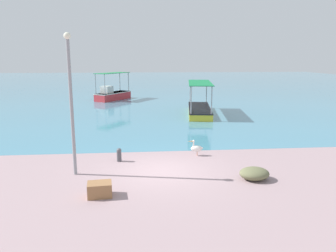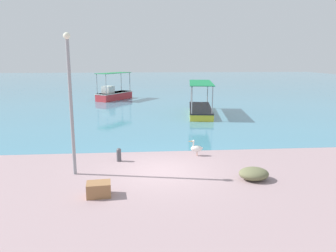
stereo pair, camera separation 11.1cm
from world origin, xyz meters
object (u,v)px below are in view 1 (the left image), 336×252
Objects in this scene: pelican at (196,148)px; mooring_bollard at (119,154)px; fishing_boat_center at (199,108)px; fishing_boat_near_right at (112,94)px; net_pile at (254,174)px; cargo_crate at (100,189)px; lamp_post at (71,97)px.

pelican is 1.26× the size of mooring_bollard.
fishing_boat_center is 1.46× the size of fishing_boat_near_right.
net_pile is 1.42× the size of cargo_crate.
cargo_crate reaches higher than net_pile.
mooring_bollard reaches higher than cargo_crate.
fishing_boat_center reaches higher than pelican.
fishing_boat_center is 8.94× the size of pelican.
mooring_bollard is at bearing -116.14° from fishing_boat_center.
pelican is 6.54m from lamp_post.
fishing_boat_center is at bearing 68.09° from cargo_crate.
cargo_crate is at bearing -96.73° from mooring_bollard.
lamp_post reaches higher than net_pile.
mooring_bollard is at bearing -85.03° from fishing_boat_near_right.
net_pile is (5.49, -2.84, -0.10)m from mooring_bollard.
fishing_boat_near_right is 7.71× the size of mooring_bollard.
lamp_post is (-7.87, -14.10, 2.72)m from fishing_boat_center.
fishing_boat_near_right is 5.90× the size of cargo_crate.
mooring_bollard is at bearing 42.43° from lamp_post.
cargo_crate is at bearing -133.32° from pelican.
pelican is 6.16m from cargo_crate.
mooring_bollard is 0.54× the size of net_pile.
lamp_post is 6.86× the size of cargo_crate.
cargo_crate is (-6.61, -16.43, -0.25)m from fishing_boat_center.
mooring_bollard is (-6.15, -12.52, -0.16)m from fishing_boat_center.
fishing_boat_near_right is at bearing 104.48° from pelican.
mooring_bollard is at bearing 152.68° from net_pile.
fishing_boat_center is 12.19m from pelican.
fishing_boat_near_right is 0.86× the size of lamp_post.
fishing_boat_center is at bearing 60.83° from lamp_post.
fishing_boat_center reaches higher than cargo_crate.
fishing_boat_near_right is at bearing 106.23° from net_pile.
fishing_boat_near_right is 22.93m from mooring_bollard.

